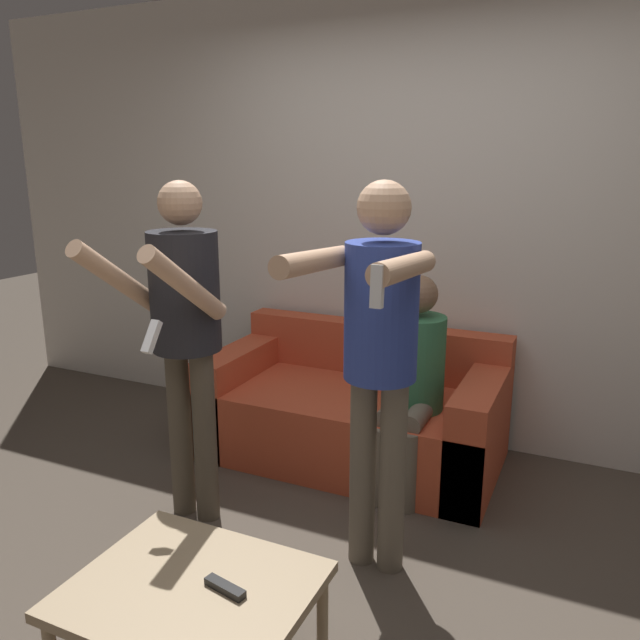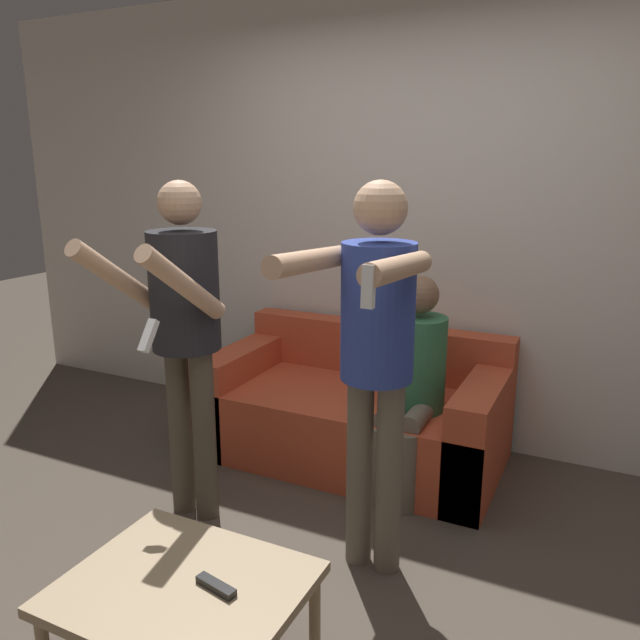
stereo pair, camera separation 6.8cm
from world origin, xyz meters
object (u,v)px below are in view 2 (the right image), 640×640
object	(u,v)px
person_standing_right	(375,341)
person_seated	(413,376)
remote_far	(216,586)
couch	(356,413)
coffee_table	(183,594)
person_standing_left	(183,318)

from	to	relation	value
person_standing_right	person_seated	bearing A→B (deg)	95.51
remote_far	person_seated	bearing A→B (deg)	85.18
couch	person_seated	distance (m)	0.56
couch	remote_far	bearing A→B (deg)	-81.49
person_standing_right	remote_far	world-z (taller)	person_standing_right
person_standing_right	coffee_table	bearing A→B (deg)	-110.63
person_standing_left	coffee_table	distance (m)	1.23
person_standing_right	remote_far	xyz separation A→B (m)	(-0.20, -0.82, -0.61)
person_standing_left	person_standing_right	size ratio (longest dim) A/B	0.99
remote_far	person_standing_right	bearing A→B (deg)	75.97
couch	person_standing_left	size ratio (longest dim) A/B	1.03
person_standing_left	person_seated	size ratio (longest dim) A/B	1.43
couch	coffee_table	world-z (taller)	couch
person_standing_left	person_seated	world-z (taller)	person_standing_left
person_standing_left	person_seated	distance (m)	1.20
couch	person_standing_left	distance (m)	1.28
person_standing_right	coffee_table	distance (m)	1.12
person_standing_left	person_standing_right	bearing A→B (deg)	-0.24
person_standing_right	couch	bearing A→B (deg)	116.40
couch	person_standing_left	xyz separation A→B (m)	(-0.47, -0.94, 0.74)
coffee_table	remote_far	world-z (taller)	remote_far
couch	person_standing_right	xyz separation A→B (m)	(0.47, -0.94, 0.75)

